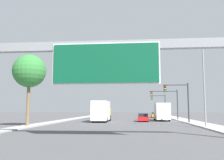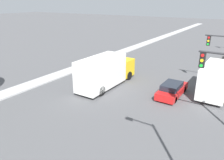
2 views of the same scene
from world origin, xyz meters
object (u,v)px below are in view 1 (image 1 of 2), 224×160
at_px(truck_box_secondary, 102,111).
at_px(traffic_light_far_intersection, 160,102).
at_px(car_near_center, 155,115).
at_px(traffic_light_mid_block, 168,99).
at_px(palm_tree_background, 29,71).
at_px(street_lamp_right, 202,79).
at_px(traffic_light_near_intersection, 180,96).
at_px(car_near_right, 143,118).
at_px(truck_box_primary, 162,112).
at_px(sign_gantry, 106,58).

height_order(truck_box_secondary, traffic_light_far_intersection, traffic_light_far_intersection).
relative_size(car_near_center, truck_box_secondary, 0.52).
distance_m(traffic_light_mid_block, palm_tree_background, 27.38).
bearing_deg(street_lamp_right, car_near_center, 95.40).
relative_size(traffic_light_near_intersection, traffic_light_far_intersection, 1.02).
relative_size(traffic_light_mid_block, palm_tree_background, 0.65).
bearing_deg(car_near_center, traffic_light_far_intersection, 71.90).
bearing_deg(truck_box_secondary, street_lamp_right, -41.64).
xyz_separation_m(traffic_light_near_intersection, traffic_light_far_intersection, (-0.05, 30.00, -0.06)).
height_order(car_near_right, street_lamp_right, street_lamp_right).
xyz_separation_m(car_near_right, traffic_light_mid_block, (4.94, 5.16, 3.37)).
bearing_deg(traffic_light_mid_block, street_lamp_right, -84.98).
bearing_deg(traffic_light_near_intersection, truck_box_primary, 104.57).
distance_m(traffic_light_near_intersection, traffic_light_mid_block, 10.02).
xyz_separation_m(car_near_center, traffic_light_far_intersection, (1.99, 6.09, 3.39)).
bearing_deg(palm_tree_background, street_lamp_right, 0.95).
bearing_deg(car_near_right, truck_box_secondary, -167.89).
distance_m(car_near_right, car_near_center, 19.39).
bearing_deg(palm_tree_background, car_near_right, 43.88).
relative_size(car_near_right, traffic_light_far_intersection, 0.79).
bearing_deg(car_near_right, truck_box_primary, 40.87).
bearing_deg(truck_box_secondary, palm_tree_background, -121.06).
xyz_separation_m(sign_gantry, traffic_light_mid_block, (8.44, 30.11, -2.02)).
height_order(car_near_right, traffic_light_far_intersection, traffic_light_far_intersection).
relative_size(traffic_light_far_intersection, street_lamp_right, 0.61).
bearing_deg(traffic_light_near_intersection, street_lamp_right, -83.21).
bearing_deg(traffic_light_mid_block, truck_box_secondary, -150.82).
height_order(traffic_light_far_intersection, palm_tree_background, palm_tree_background).
height_order(car_near_right, palm_tree_background, palm_tree_background).
distance_m(sign_gantry, truck_box_secondary, 24.09).
distance_m(traffic_light_near_intersection, palm_tree_background, 22.17).
relative_size(car_near_right, traffic_light_mid_block, 0.81).
height_order(car_near_center, traffic_light_far_intersection, traffic_light_far_intersection).
xyz_separation_m(sign_gantry, traffic_light_far_intersection, (8.99, 50.11, -2.01)).
xyz_separation_m(sign_gantry, car_near_right, (3.50, 24.95, -5.39)).
distance_m(truck_box_primary, street_lamp_right, 17.38).
bearing_deg(traffic_light_far_intersection, car_near_center, -108.10).
distance_m(traffic_light_mid_block, traffic_light_far_intersection, 20.01).
distance_m(car_near_right, truck_box_secondary, 7.24).
distance_m(truck_box_primary, palm_tree_background, 25.26).
bearing_deg(traffic_light_near_intersection, traffic_light_far_intersection, 90.10).
bearing_deg(truck_box_secondary, traffic_light_far_intersection, 64.90).
height_order(sign_gantry, traffic_light_near_intersection, sign_gantry).
bearing_deg(sign_gantry, truck_box_primary, 75.95).
distance_m(truck_box_primary, traffic_light_near_intersection, 8.49).
bearing_deg(traffic_light_mid_block, palm_tree_background, -135.49).
bearing_deg(palm_tree_background, truck_box_primary, 43.32).
bearing_deg(traffic_light_far_intersection, traffic_light_near_intersection, -89.90).
bearing_deg(traffic_light_far_intersection, sign_gantry, -100.17).
distance_m(sign_gantry, car_near_center, 44.90).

